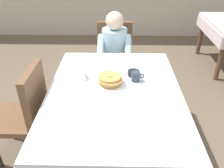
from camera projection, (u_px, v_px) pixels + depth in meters
ground_plane at (114, 153)px, 2.31m from camera, size 14.00×14.00×0.00m
dining_table_main at (114, 100)px, 1.96m from camera, size 1.12×1.52×0.74m
chair_diner at (115, 55)px, 3.02m from camera, size 0.44×0.45×0.93m
diner_person at (114, 50)px, 2.82m from camera, size 0.40×0.43×1.12m
chair_left_side at (27, 110)px, 2.04m from camera, size 0.45×0.44×0.93m
plate_breakfast at (110, 84)px, 1.99m from camera, size 0.28×0.28×0.02m
breakfast_stack at (110, 80)px, 1.97m from camera, size 0.21×0.21×0.08m
cup_coffee at (136, 76)px, 2.03m from camera, size 0.11×0.08×0.08m
bowl_butter at (134, 73)px, 2.13m from camera, size 0.11×0.11×0.04m
syrup_pitcher at (85, 76)px, 2.05m from camera, size 0.08×0.08×0.07m
fork_left_of_plate at (87, 86)px, 1.98m from camera, size 0.02×0.18×0.00m
knife_right_of_plate at (132, 86)px, 1.97m from camera, size 0.03×0.20×0.00m
spoon_near_edge at (109, 105)px, 1.75m from camera, size 0.15×0.02×0.00m
napkin_folded at (79, 91)px, 1.91m from camera, size 0.19×0.15×0.01m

